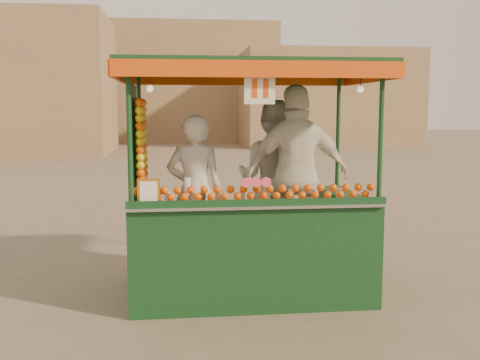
{
  "coord_description": "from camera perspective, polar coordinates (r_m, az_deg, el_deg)",
  "views": [
    {
      "loc": [
        -1.07,
        -5.81,
        1.98
      ],
      "look_at": [
        -0.39,
        0.07,
        1.22
      ],
      "focal_mm": 41.65,
      "sensor_mm": 36.0,
      "label": 1
    }
  ],
  "objects": [
    {
      "name": "juice_cart",
      "position": [
        5.89,
        0.35,
        -4.27
      ],
      "size": [
        2.69,
        1.74,
        2.44
      ],
      "color": "#0E341A",
      "rests_on": "ground"
    },
    {
      "name": "ground",
      "position": [
        6.23,
        3.74,
        -11.19
      ],
      "size": [
        90.0,
        90.0,
        0.0
      ],
      "primitive_type": "plane",
      "color": "brown",
      "rests_on": "ground"
    },
    {
      "name": "building_center",
      "position": [
        35.86,
        -8.14,
        9.68
      ],
      "size": [
        14.0,
        7.0,
        7.0
      ],
      "primitive_type": "cube",
      "color": "#927953",
      "rests_on": "ground"
    },
    {
      "name": "vendor_middle",
      "position": [
        6.4,
        3.37,
        0.14
      ],
      "size": [
        1.08,
        1.0,
        1.79
      ],
      "rotation": [
        0.0,
        0.0,
        2.66
      ],
      "color": "beige",
      "rests_on": "ground"
    },
    {
      "name": "building_right",
      "position": [
        30.89,
        8.69,
        8.21
      ],
      "size": [
        9.0,
        6.0,
        5.0
      ],
      "primitive_type": "cube",
      "color": "#927953",
      "rests_on": "ground"
    },
    {
      "name": "vendor_right",
      "position": [
        6.04,
        5.9,
        0.48
      ],
      "size": [
        1.18,
        0.57,
        1.95
      ],
      "rotation": [
        0.0,
        0.0,
        3.23
      ],
      "color": "silver",
      "rests_on": "ground"
    },
    {
      "name": "vendor_left",
      "position": [
        5.94,
        -4.64,
        -1.18
      ],
      "size": [
        0.61,
        0.42,
        1.64
      ],
      "rotation": [
        0.0,
        0.0,
        3.09
      ],
      "color": "silver",
      "rests_on": "ground"
    }
  ]
}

